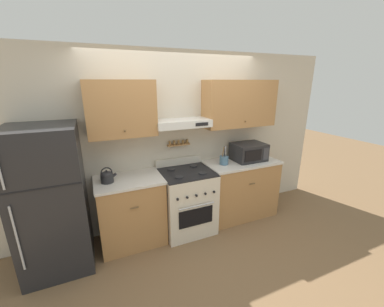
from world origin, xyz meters
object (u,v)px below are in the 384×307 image
(tea_kettle, at_px, (107,176))
(refrigerator, at_px, (51,200))
(utensil_crock, at_px, (224,160))
(stove_range, at_px, (187,201))
(microwave, at_px, (249,152))

(tea_kettle, bearing_deg, refrigerator, -173.57)
(refrigerator, xyz_separation_m, utensil_crock, (2.29, 0.07, 0.15))
(stove_range, relative_size, utensil_crock, 3.70)
(stove_range, height_order, tea_kettle, tea_kettle)
(stove_range, relative_size, microwave, 2.07)
(stove_range, bearing_deg, microwave, 2.50)
(utensil_crock, bearing_deg, tea_kettle, -180.00)
(stove_range, relative_size, refrigerator, 0.61)
(refrigerator, distance_m, utensil_crock, 2.29)
(tea_kettle, height_order, microwave, microwave)
(refrigerator, bearing_deg, microwave, 1.82)
(tea_kettle, relative_size, microwave, 0.40)
(utensil_crock, bearing_deg, microwave, 2.22)
(tea_kettle, bearing_deg, stove_range, -1.61)
(refrigerator, height_order, tea_kettle, refrigerator)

